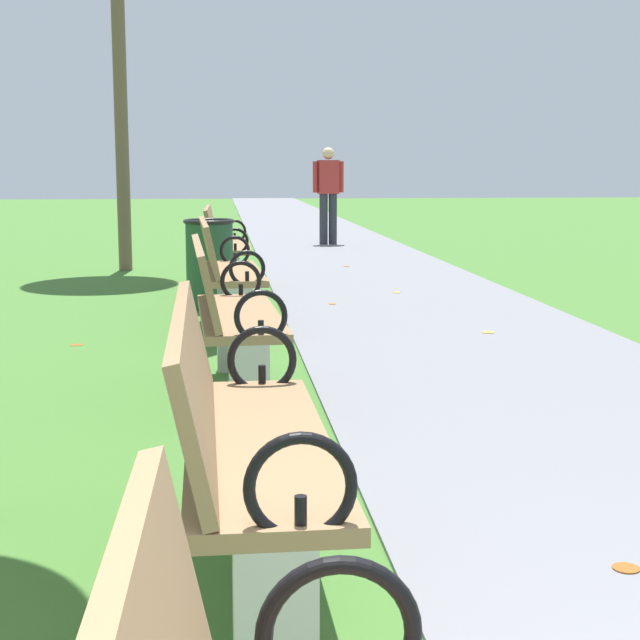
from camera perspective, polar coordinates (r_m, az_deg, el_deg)
name	(u,v)px	position (r m, az deg, el deg)	size (l,w,h in m)	color
paved_walkway	(315,236)	(18.76, -0.29, 4.95)	(2.55, 44.00, 0.02)	slate
park_bench_2	(240,442)	(3.05, -4.67, -7.13)	(0.49, 1.61, 0.90)	#93704C
park_bench_3	(230,315)	(5.62, -5.28, 0.30)	(0.54, 1.62, 0.90)	#93704C
park_bench_4	(227,272)	(7.90, -5.48, 2.81)	(0.54, 1.62, 0.90)	#93704C
park_bench_5	(224,246)	(10.52, -5.61, 4.33)	(0.49, 1.61, 0.90)	#93704C
pedestrian_walking	(328,190)	(16.57, 0.48, 7.59)	(0.53, 0.25, 1.62)	#2D2D38
trash_bin	(210,264)	(9.23, -6.46, 3.30)	(0.48, 0.48, 0.84)	#234C2D
scattered_leaves	(399,410)	(5.33, 4.66, -5.29)	(3.34, 13.64, 0.02)	#93511E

